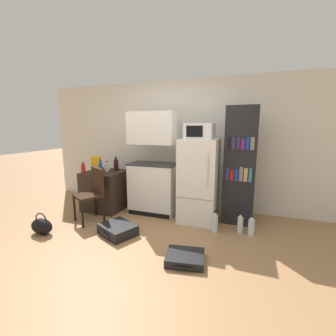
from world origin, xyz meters
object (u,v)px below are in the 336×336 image
Objects in this scene: suitcase_small_flat at (185,258)px; water_bottle_back at (215,223)px; water_bottle_middle at (251,227)px; side_table at (106,190)px; bottle_amber_beer at (115,166)px; suitcase_large_flat at (118,230)px; microwave at (200,131)px; water_bottle_front at (240,224)px; cereal_box at (96,164)px; bookshelf at (240,166)px; chair at (93,190)px; kitchen_hutch at (153,168)px; bottle_wine_dark at (116,165)px; bottle_clear_short at (107,167)px; handbag at (42,226)px; bottle_ketchup_red at (83,168)px; bowl at (108,168)px; refrigerator at (199,181)px; bottle_blue_soda at (101,168)px.

water_bottle_back is at bearing 66.79° from suitcase_small_flat.
water_bottle_back is (-0.53, -0.07, 0.01)m from water_bottle_middle.
water_bottle_middle is (2.71, -0.23, -0.24)m from side_table.
suitcase_large_flat is (0.76, -1.16, -0.74)m from bottle_amber_beer.
bottle_amber_beer is 0.26× the size of suitcase_large_flat.
microwave is 1.44× the size of water_bottle_front.
cereal_box is 2.76m from water_bottle_front.
side_table is at bearing -178.46° from microwave.
bookshelf reaches higher than chair.
chair is at bearing -162.10° from bookshelf.
bottle_wine_dark is (-0.80, 0.03, 0.02)m from kitchen_hutch.
bottle_clear_short is at bearing -173.21° from kitchen_hutch.
suitcase_large_flat is (-0.14, -1.01, -0.77)m from kitchen_hutch.
bottle_clear_short is 2.41m from suitcase_small_flat.
bottle_clear_short is 0.40× the size of suitcase_small_flat.
bottle_clear_short is at bearing 155.33° from suitcase_large_flat.
water_bottle_front is (2.40, 0.37, -0.41)m from chair.
side_table is 1.17× the size of suitcase_large_flat.
side_table is 0.40× the size of kitchen_hutch.
water_bottle_front is at bearing -1.59° from cereal_box.
bottle_ketchup_red is at bearing 91.77° from handbag.
bowl reaches higher than water_bottle_front.
refrigerator is 7.00× the size of bottle_clear_short.
bottle_wine_dark is 0.25m from bowl.
cereal_box reaches higher than side_table.
bottle_clear_short is at bearing -129.26° from bottle_wine_dark.
kitchen_hutch reaches higher than bottle_blue_soda.
cereal_box reaches higher than bottle_wine_dark.
microwave is 1.30× the size of water_bottle_back.
kitchen_hutch is at bearing 116.93° from suitcase_small_flat.
bottle_clear_short is 0.56× the size of handbag.
water_bottle_back reaches higher than suitcase_large_flat.
bottle_blue_soda is at bearing -76.03° from side_table.
suitcase_large_flat is 1.86× the size of water_bottle_back.
refrigerator is at bearing 4.80° from cereal_box.
bottle_amber_beer and chair have the same top height.
refrigerator is 8.55× the size of bottle_amber_beer.
bottle_ketchup_red is at bearing -124.81° from bottle_amber_beer.
bottle_blue_soda is 2.61m from water_bottle_front.
side_table is 2.38× the size of water_bottle_middle.
kitchen_hutch reaches higher than bottle_ketchup_red.
bottle_ketchup_red is at bearing -145.05° from cereal_box.
bottle_amber_beer reaches higher than water_bottle_middle.
suitcase_small_flat is at bearing -31.77° from side_table.
bottle_ketchup_red is at bearing -142.49° from bottle_clear_short.
water_bottle_middle reaches higher than water_bottle_front.
water_bottle_back is at bearing -172.00° from water_bottle_middle.
bottle_clear_short reaches higher than water_bottle_middle.
refrigerator is at bearing 67.34° from suitcase_large_flat.
cereal_box is (0.19, 0.14, 0.06)m from bottle_ketchup_red.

